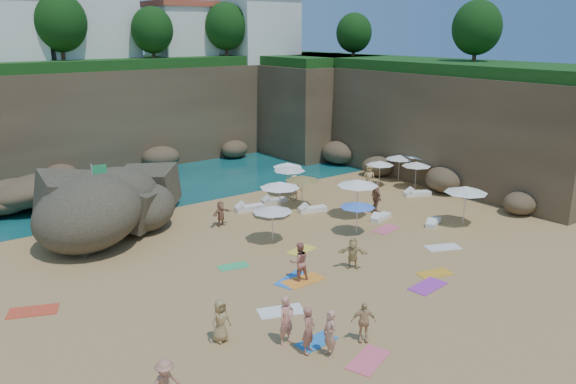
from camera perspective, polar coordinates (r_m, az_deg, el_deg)
ground at (r=29.72m, az=0.37°, el=-5.64°), size 120.00×120.00×0.00m
seawater at (r=55.72m, az=-18.61°, el=3.87°), size 120.00×120.00×0.00m
cliff_back at (r=51.07m, az=-15.05°, el=7.67°), size 44.00×8.00×8.00m
cliff_right at (r=47.13m, az=13.16°, el=7.14°), size 8.00×30.00×8.00m
cliff_corner at (r=54.29m, az=2.00°, el=8.68°), size 10.00×12.00×8.00m
rock_promontory at (r=39.99m, az=-27.08°, el=-1.70°), size 12.00×7.00×2.00m
clifftop_buildings at (r=51.68m, az=-14.98°, el=15.85°), size 28.48×9.48×7.00m
clifftop_trees at (r=46.74m, az=-9.80°, el=16.19°), size 35.60×23.82×4.40m
rock_outcrop at (r=34.57m, az=-16.17°, el=-3.13°), size 10.29×8.70×3.56m
flag_pole at (r=31.84m, az=-18.89°, el=0.06°), size 0.82×0.11×4.21m
parasol_0 at (r=39.87m, az=-0.05°, el=2.78°), size 2.09×2.09×1.98m
parasol_1 at (r=38.45m, az=0.15°, el=2.42°), size 2.20×2.20×2.08m
parasol_2 at (r=41.36m, az=9.33°, el=2.94°), size 2.00×2.00×1.89m
parasol_3 at (r=41.19m, az=12.91°, el=2.79°), size 2.09×2.09×1.97m
parasol_4 at (r=43.06m, az=11.27°, el=3.51°), size 2.13×2.13×2.01m
parasol_5 at (r=29.86m, az=-1.59°, el=-1.72°), size 2.16×2.16×2.04m
parasol_6 at (r=35.82m, az=1.46°, el=1.43°), size 2.24×2.24×2.11m
parasol_7 at (r=34.05m, az=7.11°, el=0.96°), size 2.52×2.52×2.38m
parasol_8 at (r=43.13m, az=13.41°, el=3.79°), size 2.45×2.45×2.32m
parasol_9 at (r=33.62m, az=-0.84°, el=0.75°), size 2.43×2.43×2.29m
parasol_10 at (r=31.36m, az=7.07°, el=-1.27°), size 1.97×1.97×1.87m
parasol_11 at (r=34.03m, az=17.64°, el=0.25°), size 2.48×2.48×2.35m
lounger_0 at (r=35.75m, az=-3.93°, el=-1.62°), size 1.98×0.92×0.30m
lounger_1 at (r=35.47m, az=2.50°, el=-1.75°), size 1.91×1.05×0.28m
lounger_2 at (r=37.21m, az=-1.42°, el=-0.90°), size 1.76×0.82×0.26m
lounger_3 at (r=34.42m, az=9.42°, el=-2.55°), size 1.77×1.02×0.26m
lounger_4 at (r=39.82m, az=13.00°, el=-0.15°), size 1.95×1.31×0.29m
lounger_5 at (r=34.15m, az=14.56°, el=-3.02°), size 1.69×1.17×0.25m
towel_0 at (r=21.35m, az=2.94°, el=-14.92°), size 1.63×0.94×0.03m
towel_1 at (r=20.50m, az=8.15°, el=-16.52°), size 2.04×1.49×0.03m
towel_2 at (r=25.96m, az=1.55°, el=-8.96°), size 1.94×0.98×0.03m
towel_3 at (r=27.54m, az=-5.59°, el=-7.52°), size 1.58×1.02×0.03m
towel_5 at (r=23.34m, az=-0.73°, el=-12.01°), size 2.07×1.51×0.03m
towel_6 at (r=26.16m, az=14.01°, el=-9.27°), size 1.98×1.17×0.03m
towel_7 at (r=25.55m, az=-24.48°, el=-10.95°), size 2.14×1.62×0.03m
towel_8 at (r=26.04m, az=0.57°, el=-8.87°), size 2.12×1.55×0.03m
towel_9 at (r=32.77m, az=9.91°, el=-3.75°), size 1.87×1.22×0.03m
towel_10 at (r=27.52m, az=14.69°, el=-8.01°), size 1.81×1.23×0.03m
towel_12 at (r=29.32m, az=1.38°, el=-5.93°), size 1.77×1.20×0.03m
towel_13 at (r=30.76m, az=15.46°, el=-5.45°), size 2.02×1.55×0.03m
person_stand_0 at (r=20.77m, az=-0.16°, el=-12.90°), size 0.76×0.58×1.88m
person_stand_1 at (r=25.63m, az=1.15°, el=-7.09°), size 1.03×0.88×1.84m
person_stand_2 at (r=37.59m, az=0.66°, el=0.43°), size 1.18×0.70×1.71m
person_stand_3 at (r=35.34m, az=8.97°, el=-0.60°), size 0.80×1.23×1.95m
person_stand_4 at (r=40.78m, az=8.24°, el=1.52°), size 0.95×0.85×1.71m
person_stand_5 at (r=32.89m, az=-6.83°, el=-2.20°), size 1.44×0.70×1.49m
person_stand_6 at (r=20.16m, az=4.26°, el=-14.15°), size 0.53×0.70×1.75m
person_lie_1 at (r=21.45m, az=7.61°, el=-14.35°), size 1.62×1.80×0.38m
person_lie_2 at (r=21.41m, az=-6.81°, el=-14.31°), size 0.94×1.67×0.43m
person_lie_3 at (r=27.34m, az=6.57°, el=-7.30°), size 2.03×2.03×0.40m
person_lie_4 at (r=20.61m, az=2.10°, el=-15.53°), size 1.38×1.83×0.42m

